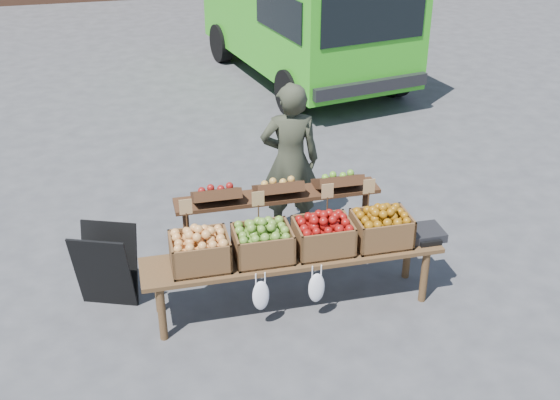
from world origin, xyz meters
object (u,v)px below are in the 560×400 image
object	(u,v)px
delivery_van	(303,17)
weighing_scale	(424,233)
chalkboard_sign	(106,267)
crate_golden_apples	(200,252)
back_table	(278,219)
crate_red_apples	(323,236)
crate_russet_pears	(263,244)
vendor	(290,161)
display_bench	(293,280)
crate_green_apples	(381,229)

from	to	relation	value
delivery_van	weighing_scale	bearing A→B (deg)	-106.26
chalkboard_sign	crate_golden_apples	size ratio (longest dim) A/B	1.58
back_table	crate_golden_apples	xyz separation A→B (m)	(-0.86, -0.72, 0.19)
chalkboard_sign	crate_red_apples	bearing A→B (deg)	8.40
delivery_van	crate_russet_pears	size ratio (longest dim) A/B	9.53
vendor	crate_russet_pears	xyz separation A→B (m)	(-0.58, -1.31, -0.14)
back_table	crate_red_apples	distance (m)	0.78
vendor	crate_red_apples	xyz separation A→B (m)	(-0.03, -1.31, -0.14)
display_bench	weighing_scale	distance (m)	1.29
crate_red_apples	vendor	bearing A→B (deg)	88.84
chalkboard_sign	crate_russet_pears	world-z (taller)	crate_russet_pears
crate_golden_apples	crate_russet_pears	xyz separation A→B (m)	(0.55, 0.00, 0.00)
crate_russet_pears	chalkboard_sign	bearing A→B (deg)	162.37
back_table	crate_green_apples	bearing A→B (deg)	-42.24
chalkboard_sign	crate_red_apples	size ratio (longest dim) A/B	1.58
display_bench	crate_russet_pears	distance (m)	0.51
vendor	back_table	world-z (taller)	vendor
vendor	crate_russet_pears	size ratio (longest dim) A/B	3.40
crate_green_apples	weighing_scale	world-z (taller)	crate_green_apples
back_table	crate_green_apples	distance (m)	1.09
delivery_van	back_table	xyz separation A→B (m)	(-1.77, -5.69, -0.55)
vendor	crate_red_apples	size ratio (longest dim) A/B	3.40
weighing_scale	display_bench	bearing A→B (deg)	180.00
crate_golden_apples	vendor	bearing A→B (deg)	49.39
delivery_van	crate_green_apples	xyz separation A→B (m)	(-0.98, -6.41, -0.36)
vendor	weighing_scale	size ratio (longest dim) A/B	5.00
crate_russet_pears	display_bench	bearing A→B (deg)	0.00
vendor	crate_golden_apples	xyz separation A→B (m)	(-1.13, -1.31, -0.14)
delivery_van	chalkboard_sign	bearing A→B (deg)	-131.27
vendor	crate_golden_apples	bearing A→B (deg)	56.80
delivery_van	display_bench	xyz separation A→B (m)	(-1.80, -6.41, -0.78)
crate_golden_apples	crate_green_apples	size ratio (longest dim) A/B	1.00
chalkboard_sign	crate_golden_apples	distance (m)	0.97
crate_green_apples	vendor	bearing A→B (deg)	111.72
vendor	display_bench	bearing A→B (deg)	84.48
display_bench	crate_russet_pears	bearing A→B (deg)	180.00
crate_russet_pears	crate_red_apples	xyz separation A→B (m)	(0.55, 0.00, 0.00)
crate_red_apples	crate_green_apples	world-z (taller)	same
display_bench	weighing_scale	xyz separation A→B (m)	(1.25, 0.00, 0.33)
chalkboard_sign	back_table	distance (m)	1.70
chalkboard_sign	crate_green_apples	distance (m)	2.52
vendor	weighing_scale	world-z (taller)	vendor
vendor	crate_golden_apples	size ratio (longest dim) A/B	3.40
vendor	crate_green_apples	world-z (taller)	vendor
back_table	crate_russet_pears	distance (m)	0.81
crate_russet_pears	crate_green_apples	world-z (taller)	same
crate_russet_pears	crate_red_apples	distance (m)	0.55
delivery_van	vendor	world-z (taller)	delivery_van
display_bench	delivery_van	bearing A→B (deg)	74.30
delivery_van	display_bench	bearing A→B (deg)	-117.05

